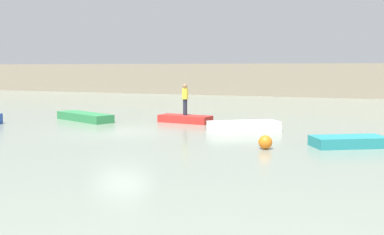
{
  "coord_description": "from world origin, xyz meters",
  "views": [
    {
      "loc": [
        10.31,
        -17.73,
        2.91
      ],
      "look_at": [
        2.89,
        1.34,
        0.64
      ],
      "focal_mm": 42.48,
      "sensor_mm": 36.0,
      "label": 1
    }
  ],
  "objects_px": {
    "rowboat_red": "(185,119)",
    "rowboat_white": "(244,126)",
    "rowboat_green": "(85,117)",
    "person_yellow_shirt": "(185,98)",
    "rowboat_teal": "(349,142)",
    "mooring_buoy": "(265,142)"
  },
  "relations": [
    {
      "from": "rowboat_red",
      "to": "rowboat_white",
      "type": "bearing_deg",
      "value": -22.49
    },
    {
      "from": "rowboat_green",
      "to": "person_yellow_shirt",
      "type": "height_order",
      "value": "person_yellow_shirt"
    },
    {
      "from": "person_yellow_shirt",
      "to": "rowboat_teal",
      "type": "bearing_deg",
      "value": -28.82
    },
    {
      "from": "rowboat_red",
      "to": "person_yellow_shirt",
      "type": "xyz_separation_m",
      "value": [
        0.0,
        0.0,
        1.12
      ]
    },
    {
      "from": "rowboat_green",
      "to": "rowboat_teal",
      "type": "height_order",
      "value": "rowboat_green"
    },
    {
      "from": "rowboat_teal",
      "to": "person_yellow_shirt",
      "type": "distance_m",
      "value": 9.62
    },
    {
      "from": "rowboat_teal",
      "to": "mooring_buoy",
      "type": "distance_m",
      "value": 3.19
    },
    {
      "from": "rowboat_white",
      "to": "mooring_buoy",
      "type": "bearing_deg",
      "value": -98.38
    },
    {
      "from": "rowboat_white",
      "to": "rowboat_teal",
      "type": "height_order",
      "value": "rowboat_white"
    },
    {
      "from": "person_yellow_shirt",
      "to": "rowboat_green",
      "type": "bearing_deg",
      "value": -167.26
    },
    {
      "from": "mooring_buoy",
      "to": "rowboat_white",
      "type": "bearing_deg",
      "value": 114.59
    },
    {
      "from": "rowboat_green",
      "to": "mooring_buoy",
      "type": "height_order",
      "value": "mooring_buoy"
    },
    {
      "from": "mooring_buoy",
      "to": "person_yellow_shirt",
      "type": "bearing_deg",
      "value": 132.15
    },
    {
      "from": "person_yellow_shirt",
      "to": "rowboat_red",
      "type": "bearing_deg",
      "value": 0.0
    },
    {
      "from": "rowboat_red",
      "to": "rowboat_teal",
      "type": "bearing_deg",
      "value": -22.11
    },
    {
      "from": "rowboat_green",
      "to": "rowboat_teal",
      "type": "distance_m",
      "value": 14.2
    },
    {
      "from": "rowboat_red",
      "to": "mooring_buoy",
      "type": "bearing_deg",
      "value": -41.14
    },
    {
      "from": "rowboat_white",
      "to": "mooring_buoy",
      "type": "height_order",
      "value": "mooring_buoy"
    },
    {
      "from": "rowboat_white",
      "to": "mooring_buoy",
      "type": "xyz_separation_m",
      "value": [
        1.88,
        -4.11,
        0.02
      ]
    },
    {
      "from": "rowboat_red",
      "to": "mooring_buoy",
      "type": "relative_size",
      "value": 5.61
    },
    {
      "from": "rowboat_green",
      "to": "person_yellow_shirt",
      "type": "relative_size",
      "value": 2.4
    },
    {
      "from": "rowboat_teal",
      "to": "person_yellow_shirt",
      "type": "bearing_deg",
      "value": 122.1
    }
  ]
}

